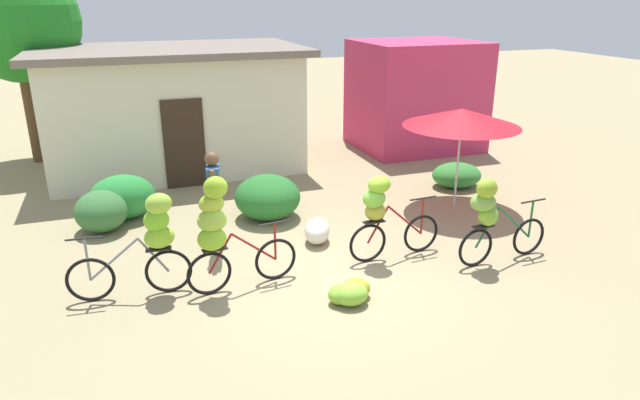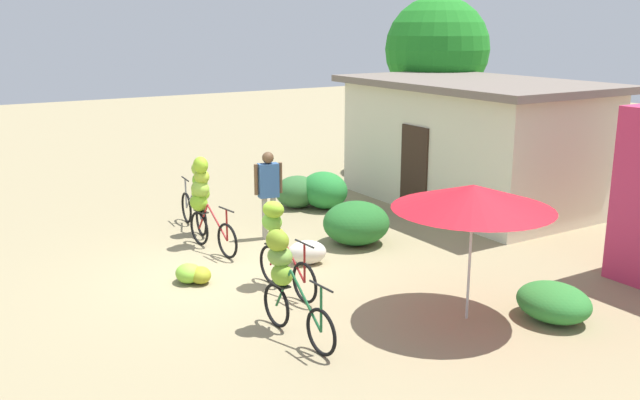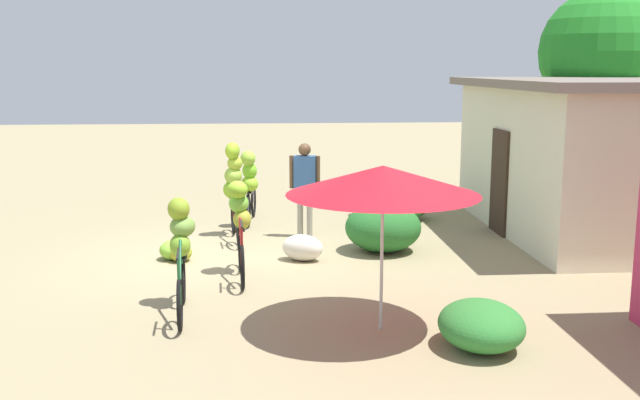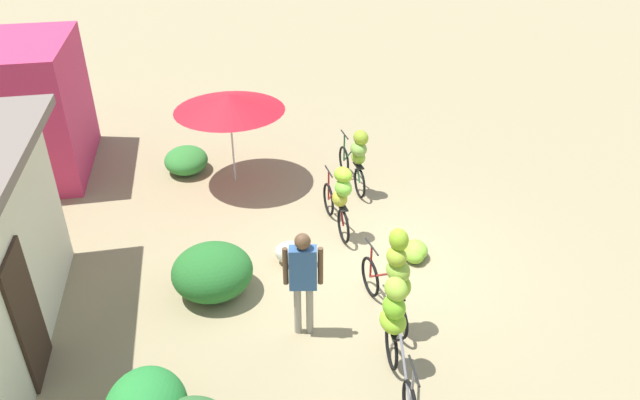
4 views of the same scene
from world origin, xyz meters
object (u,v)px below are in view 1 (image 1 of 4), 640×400
at_px(tree_behind_building, 17,22).
at_px(produce_sack, 317,231).
at_px(bicycle_center_loaded, 383,211).
at_px(bicycle_near_pile, 220,229).
at_px(bicycle_leftmost, 150,238).
at_px(banana_pile_on_ground, 350,292).
at_px(bicycle_by_shop, 491,214).
at_px(building_low, 174,108).
at_px(person_vendor, 214,192).
at_px(shop_pink, 415,95).
at_px(market_umbrella, 462,117).

bearing_deg(tree_behind_building, produce_sack, -55.02).
bearing_deg(bicycle_center_loaded, bicycle_near_pile, -175.80).
relative_size(bicycle_leftmost, banana_pile_on_ground, 2.36).
relative_size(bicycle_center_loaded, bicycle_by_shop, 0.96).
bearing_deg(building_low, produce_sack, -72.51).
height_order(bicycle_leftmost, person_vendor, person_vendor).
xyz_separation_m(bicycle_by_shop, banana_pile_on_ground, (-2.57, -0.38, -0.71)).
distance_m(bicycle_leftmost, bicycle_by_shop, 5.24).
height_order(shop_pink, market_umbrella, shop_pink).
height_order(bicycle_center_loaded, banana_pile_on_ground, bicycle_center_loaded).
distance_m(building_low, produce_sack, 6.03).
relative_size(building_low, produce_sack, 8.98).
bearing_deg(bicycle_leftmost, tree_behind_building, 105.54).
bearing_deg(shop_pink, market_umbrella, -108.10).
distance_m(market_umbrella, bicycle_center_loaded, 3.25).
bearing_deg(person_vendor, bicycle_center_loaded, -24.41).
relative_size(bicycle_by_shop, banana_pile_on_ground, 2.35).
relative_size(tree_behind_building, bicycle_center_loaded, 2.98).
xyz_separation_m(bicycle_leftmost, bicycle_by_shop, (5.18, -0.81, -0.02)).
height_order(bicycle_leftmost, bicycle_center_loaded, bicycle_leftmost).
bearing_deg(shop_pink, bicycle_by_shop, -109.21).
distance_m(shop_pink, tree_behind_building, 10.35).
xyz_separation_m(shop_pink, banana_pile_on_ground, (-5.05, -7.51, -1.32)).
xyz_separation_m(shop_pink, bicycle_center_loaded, (-4.04, -6.40, -0.61)).
height_order(bicycle_center_loaded, person_vendor, person_vendor).
xyz_separation_m(bicycle_leftmost, bicycle_center_loaded, (3.62, -0.09, -0.02)).
relative_size(market_umbrella, bicycle_by_shop, 1.34).
distance_m(bicycle_by_shop, produce_sack, 2.97).
xyz_separation_m(shop_pink, produce_sack, (-4.81, -5.40, -1.25)).
relative_size(produce_sack, person_vendor, 0.39).
bearing_deg(bicycle_near_pile, shop_pink, 44.59).
distance_m(market_umbrella, bicycle_by_shop, 2.87).
relative_size(bicycle_leftmost, bicycle_near_pile, 0.98).
bearing_deg(bicycle_leftmost, bicycle_near_pile, -16.15).
height_order(bicycle_leftmost, bicycle_near_pile, bicycle_near_pile).
relative_size(market_umbrella, person_vendor, 1.31).
distance_m(bicycle_near_pile, produce_sack, 2.36).
xyz_separation_m(banana_pile_on_ground, produce_sack, (0.24, 2.11, 0.07)).
bearing_deg(tree_behind_building, bicycle_leftmost, -74.46).
height_order(tree_behind_building, person_vendor, tree_behind_building).
height_order(shop_pink, bicycle_leftmost, shop_pink).
xyz_separation_m(bicycle_leftmost, bicycle_near_pile, (0.97, -0.28, 0.12)).
bearing_deg(bicycle_leftmost, bicycle_center_loaded, -1.36).
height_order(building_low, bicycle_center_loaded, building_low).
bearing_deg(banana_pile_on_ground, bicycle_leftmost, 155.39).
xyz_separation_m(shop_pink, bicycle_by_shop, (-2.48, -7.13, -0.61)).
distance_m(market_umbrella, banana_pile_on_ground, 4.88).
bearing_deg(person_vendor, bicycle_leftmost, -136.55).
bearing_deg(bicycle_by_shop, banana_pile_on_ground, -171.55).
height_order(building_low, produce_sack, building_low).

